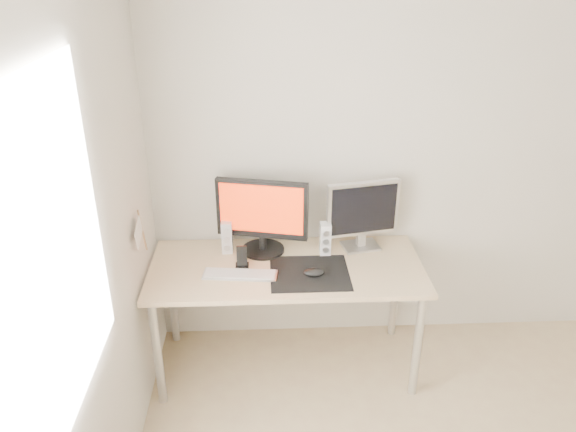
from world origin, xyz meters
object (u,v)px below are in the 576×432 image
second_monitor (363,212)px  phone_dock (242,261)px  keyboard (240,274)px  mouse (314,272)px  speaker_right (325,239)px  desk (286,277)px  main_monitor (262,214)px  speaker_left (227,237)px

second_monitor → phone_dock: size_ratio=3.29×
keyboard → phone_dock: (0.01, 0.09, 0.03)m
mouse → keyboard: mouse is taller
mouse → second_monitor: second_monitor is taller
phone_dock → speaker_right: bearing=15.7°
speaker_right → keyboard: size_ratio=0.47×
speaker_right → desk: bearing=-150.6°
mouse → main_monitor: (-0.29, 0.30, 0.23)m
speaker_right → mouse: bearing=-109.5°
second_monitor → keyboard: second_monitor is taller
mouse → phone_dock: 0.42m
main_monitor → speaker_right: bearing=-6.7°
main_monitor → keyboard: (-0.13, -0.28, -0.25)m
second_monitor → keyboard: (-0.74, -0.30, -0.23)m
speaker_left → phone_dock: bearing=-64.1°
speaker_right → second_monitor: bearing=16.8°
main_monitor → speaker_right: size_ratio=2.70×
desk → keyboard: (-0.27, -0.10, 0.09)m
second_monitor → keyboard: size_ratio=1.04×
second_monitor → speaker_left: bearing=-178.8°
second_monitor → keyboard: 0.83m
main_monitor → speaker_left: main_monitor is taller
second_monitor → speaker_right: bearing=-163.2°
desk → second_monitor: size_ratio=3.56×
desk → speaker_right: (0.24, 0.14, 0.18)m
mouse → desk: bearing=140.7°
second_monitor → speaker_right: (-0.23, -0.07, -0.14)m
mouse → speaker_right: 0.28m
mouse → speaker_right: speaker_right is taller
mouse → speaker_left: 0.59m
speaker_left → phone_dock: size_ratio=1.48×
desk → second_monitor: (0.47, 0.20, 0.32)m
second_monitor → speaker_left: size_ratio=2.22×
speaker_left → keyboard: size_ratio=0.47×
second_monitor → mouse: bearing=-134.5°
keyboard → phone_dock: phone_dock is taller
speaker_left → main_monitor: bearing=-2.3°
speaker_left → mouse: bearing=-31.7°
main_monitor → phone_dock: (-0.12, -0.18, -0.21)m
mouse → phone_dock: bearing=164.0°
desk → main_monitor: bearing=127.4°
main_monitor → second_monitor: (0.61, 0.03, -0.01)m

